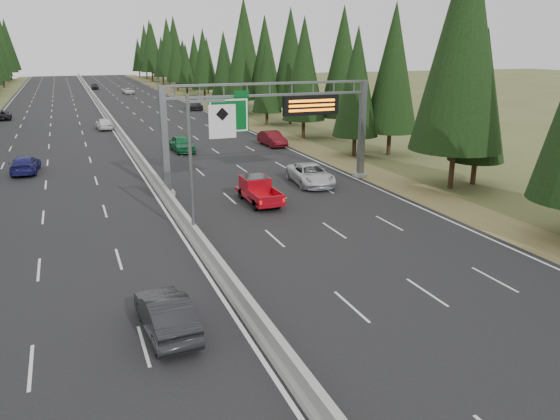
% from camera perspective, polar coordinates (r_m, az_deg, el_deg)
% --- Properties ---
extents(road, '(32.00, 260.00, 0.08)m').
position_cam_1_polar(road, '(84.42, -17.35, 8.97)').
color(road, black).
rests_on(road, ground).
extents(shoulder_right, '(3.60, 260.00, 0.06)m').
position_cam_1_polar(shoulder_right, '(87.51, -5.53, 9.89)').
color(shoulder_right, olive).
rests_on(shoulder_right, ground).
extents(median_barrier, '(0.70, 260.00, 0.85)m').
position_cam_1_polar(median_barrier, '(84.38, -17.38, 9.22)').
color(median_barrier, gray).
rests_on(median_barrier, road).
extents(sign_gantry, '(16.75, 0.98, 7.80)m').
position_cam_1_polar(sign_gantry, '(41.57, -0.16, 9.61)').
color(sign_gantry, slate).
rests_on(sign_gantry, road).
extents(hov_sign_pole, '(2.80, 0.50, 8.00)m').
position_cam_1_polar(hov_sign_pole, '(29.84, -8.24, 5.51)').
color(hov_sign_pole, slate).
rests_on(hov_sign_pole, road).
extents(tree_row_right, '(11.43, 244.95, 18.83)m').
position_cam_1_polar(tree_row_right, '(80.21, -0.84, 15.82)').
color(tree_row_right, black).
rests_on(tree_row_right, ground).
extents(silver_minivan, '(3.14, 5.89, 1.57)m').
position_cam_1_polar(silver_minivan, '(42.57, 3.22, 3.73)').
color(silver_minivan, silver).
rests_on(silver_minivan, road).
extents(red_pickup, '(1.86, 5.21, 1.70)m').
position_cam_1_polar(red_pickup, '(37.74, -2.42, 2.28)').
color(red_pickup, black).
rests_on(red_pickup, road).
extents(car_ahead_green, '(2.08, 4.85, 1.63)m').
position_cam_1_polar(car_ahead_green, '(56.77, -10.20, 6.84)').
color(car_ahead_green, '#176638').
rests_on(car_ahead_green, road).
extents(car_ahead_dkred, '(1.93, 4.84, 1.56)m').
position_cam_1_polar(car_ahead_dkred, '(59.20, -0.82, 7.47)').
color(car_ahead_dkred, '#560C13').
rests_on(car_ahead_dkred, road).
extents(car_ahead_dkgrey, '(2.59, 5.67, 1.61)m').
position_cam_1_polar(car_ahead_dkgrey, '(94.86, -8.95, 10.82)').
color(car_ahead_dkgrey, black).
rests_on(car_ahead_dkgrey, road).
extents(car_ahead_white, '(2.37, 4.72, 1.28)m').
position_cam_1_polar(car_ahead_white, '(128.94, -15.56, 11.89)').
color(car_ahead_white, silver).
rests_on(car_ahead_white, road).
extents(car_ahead_far, '(1.77, 4.27, 1.45)m').
position_cam_1_polar(car_ahead_far, '(145.06, -18.81, 12.14)').
color(car_ahead_far, black).
rests_on(car_ahead_far, road).
extents(car_onc_near, '(1.90, 4.69, 1.52)m').
position_cam_1_polar(car_onc_near, '(21.27, -11.83, -10.57)').
color(car_onc_near, black).
rests_on(car_onc_near, road).
extents(car_onc_blue, '(2.40, 5.19, 1.47)m').
position_cam_1_polar(car_onc_blue, '(51.20, -25.08, 4.34)').
color(car_onc_blue, navy).
rests_on(car_onc_blue, road).
extents(car_onc_white, '(2.12, 4.51, 1.49)m').
position_cam_1_polar(car_onc_white, '(74.51, -17.94, 8.57)').
color(car_onc_white, white).
rests_on(car_onc_white, road).
extents(car_onc_far, '(2.45, 4.95, 1.35)m').
position_cam_1_polar(car_onc_far, '(90.36, -26.99, 8.85)').
color(car_onc_far, black).
rests_on(car_onc_far, road).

